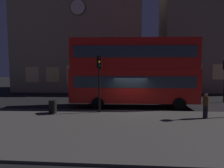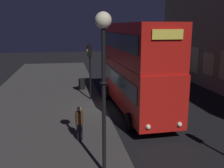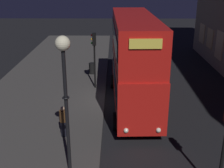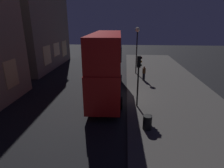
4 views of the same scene
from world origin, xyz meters
name	(u,v)px [view 4 (image 4 of 4)]	position (x,y,z in m)	size (l,w,h in m)	color
ground_plane	(121,96)	(0.00, 0.00, 0.00)	(80.00, 80.00, 0.00)	black
sidewalk_slab	(174,97)	(0.00, -4.76, 0.06)	(44.00, 8.37, 0.12)	#423F3D
building_plain_facade	(28,12)	(11.08, 13.35, 7.72)	(13.17, 7.33, 15.43)	gray
double_decker_bus	(107,62)	(0.25, 1.25, 3.08)	(10.42, 2.97, 5.59)	red
traffic_light_near_kerb	(139,71)	(-2.21, -1.37, 3.00)	(0.33, 0.37, 4.01)	black
traffic_light_far_side	(93,51)	(8.75, 4.00, 2.81)	(0.32, 0.36, 3.91)	black
street_lamp	(137,39)	(7.71, -1.77, 4.50)	(0.55, 0.55, 5.75)	black
pedestrian	(144,73)	(4.71, -2.51, 0.96)	(0.36, 0.36, 1.64)	black
litter_bin	(147,122)	(-5.48, -1.80, 0.57)	(0.55, 0.55, 0.90)	black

